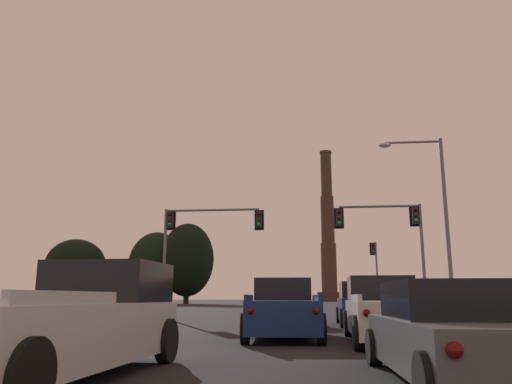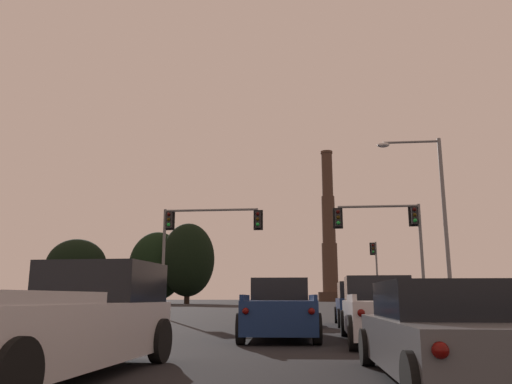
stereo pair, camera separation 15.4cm
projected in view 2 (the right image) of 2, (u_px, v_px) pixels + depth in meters
The scene contains 14 objects.
pickup_truck_center_lane_second at pixel (279, 310), 15.36m from camera, with size 2.43×5.59×1.82m.
sedan_right_lane_third at pixel (446, 335), 7.11m from camera, with size 2.07×4.74×1.43m.
sedan_center_lane_front at pixel (287, 310), 21.34m from camera, with size 2.09×4.74×1.43m.
suv_right_lane_front at pixel (360, 304), 21.82m from camera, with size 2.19×4.94×1.86m.
pickup_truck_left_lane_third at pixel (59, 323), 7.68m from camera, with size 2.44×5.59×1.82m.
pickup_truck_right_lane_second at pixel (383, 312), 13.72m from camera, with size 2.31×5.55×1.82m.
traffic_light_far_right at pixel (375, 265), 49.17m from camera, with size 0.78×0.50×6.63m.
traffic_light_overhead_left at pixel (196, 233), 30.57m from camera, with size 6.30×0.50×6.58m.
traffic_light_overhead_right at pixel (392, 231), 28.90m from camera, with size 5.15×0.50×6.54m.
street_lamp at pixel (434, 207), 25.30m from camera, with size 3.27×0.36×9.33m.
smokestack at pixel (329, 240), 156.27m from camera, with size 7.68×7.68×47.80m.
treeline_center_left at pixel (188, 260), 98.92m from camera, with size 10.58×9.52×15.82m.
treeline_center_right at pixel (157, 266), 101.89m from camera, with size 11.45×10.30×14.48m.
treeline_far_left at pixel (76, 266), 96.55m from camera, with size 11.53×10.38×12.42m.
Camera 2 is at (0.96, 0.16, 1.18)m, focal length 35.00 mm.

